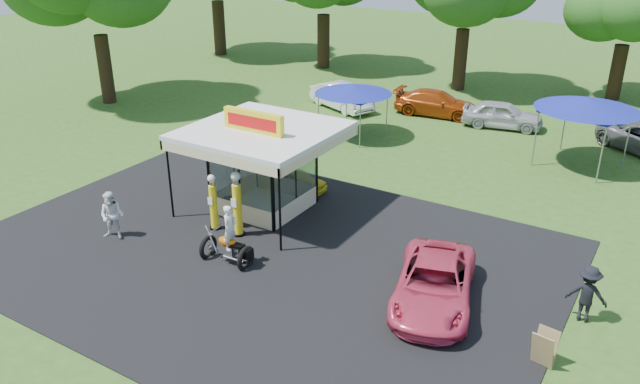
% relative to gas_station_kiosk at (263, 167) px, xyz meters
% --- Properties ---
extents(ground, '(120.00, 120.00, 0.00)m').
position_rel_gas_station_kiosk_xyz_m(ground, '(2.00, -4.99, -1.78)').
color(ground, '#2D5319').
rests_on(ground, ground).
extents(asphalt_apron, '(20.00, 14.00, 0.04)m').
position_rel_gas_station_kiosk_xyz_m(asphalt_apron, '(2.00, -2.99, -1.76)').
color(asphalt_apron, black).
rests_on(asphalt_apron, ground).
extents(gas_station_kiosk, '(5.40, 5.40, 4.18)m').
position_rel_gas_station_kiosk_xyz_m(gas_station_kiosk, '(0.00, 0.00, 0.00)').
color(gas_station_kiosk, white).
rests_on(gas_station_kiosk, ground).
extents(gas_pump_left, '(0.41, 0.41, 2.22)m').
position_rel_gas_station_kiosk_xyz_m(gas_pump_left, '(-0.51, -2.46, -0.72)').
color(gas_pump_left, black).
rests_on(gas_pump_left, ground).
extents(gas_pump_right, '(0.47, 0.47, 2.53)m').
position_rel_gas_station_kiosk_xyz_m(gas_pump_right, '(0.56, -2.38, -0.57)').
color(gas_pump_right, black).
rests_on(gas_pump_right, ground).
extents(motorcycle, '(1.90, 0.96, 2.23)m').
position_rel_gas_station_kiosk_xyz_m(motorcycle, '(1.55, -4.11, -0.91)').
color(motorcycle, black).
rests_on(motorcycle, ground).
extents(spare_tires, '(0.87, 0.69, 0.70)m').
position_rel_gas_station_kiosk_xyz_m(spare_tires, '(-0.96, -1.04, -1.44)').
color(spare_tires, black).
rests_on(spare_tires, ground).
extents(a_frame_sign, '(0.61, 0.59, 1.03)m').
position_rel_gas_station_kiosk_xyz_m(a_frame_sign, '(11.84, -3.95, -1.26)').
color(a_frame_sign, '#593819').
rests_on(a_frame_sign, ground).
extents(kiosk_car, '(2.82, 1.13, 0.96)m').
position_rel_gas_station_kiosk_xyz_m(kiosk_car, '(-0.00, 2.21, -1.30)').
color(kiosk_car, yellow).
rests_on(kiosk_car, ground).
extents(pink_sedan, '(3.49, 5.30, 1.36)m').
position_rel_gas_station_kiosk_xyz_m(pink_sedan, '(8.31, -2.76, -1.10)').
color(pink_sedan, '#D93B5C').
rests_on(pink_sedan, ground).
extents(spectator_west, '(1.08, 0.98, 1.81)m').
position_rel_gas_station_kiosk_xyz_m(spectator_west, '(-3.19, -4.90, -0.88)').
color(spectator_west, white).
rests_on(spectator_west, ground).
extents(spectator_east_a, '(1.18, 0.73, 1.76)m').
position_rel_gas_station_kiosk_xyz_m(spectator_east_a, '(12.36, -1.27, -0.90)').
color(spectator_east_a, black).
rests_on(spectator_east_a, ground).
extents(bg_car_a, '(4.85, 3.24, 1.51)m').
position_rel_gas_station_kiosk_xyz_m(bg_car_a, '(-4.38, 13.89, -1.03)').
color(bg_car_a, white).
rests_on(bg_car_a, ground).
extents(bg_car_b, '(5.13, 2.50, 1.44)m').
position_rel_gas_station_kiosk_xyz_m(bg_car_b, '(1.03, 15.65, -1.06)').
color(bg_car_b, '#A23B0C').
rests_on(bg_car_b, ground).
extents(bg_car_c, '(4.58, 2.52, 1.48)m').
position_rel_gas_station_kiosk_xyz_m(bg_car_c, '(5.00, 15.34, -1.04)').
color(bg_car_c, '#B3B1B6').
rests_on(bg_car_c, ground).
extents(tent_west, '(4.03, 4.03, 2.82)m').
position_rel_gas_station_kiosk_xyz_m(tent_west, '(-1.32, 9.69, 0.77)').
color(tent_west, gray).
rests_on(tent_west, ground).
extents(tent_east, '(4.68, 4.68, 3.27)m').
position_rel_gas_station_kiosk_xyz_m(tent_east, '(9.75, 11.55, 1.18)').
color(tent_east, gray).
rests_on(tent_east, ground).
extents(oak_far_d, '(8.02, 8.02, 9.55)m').
position_rel_gas_station_kiosk_xyz_m(oak_far_d, '(9.33, 24.97, 4.30)').
color(oak_far_d, black).
rests_on(oak_far_d, ground).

